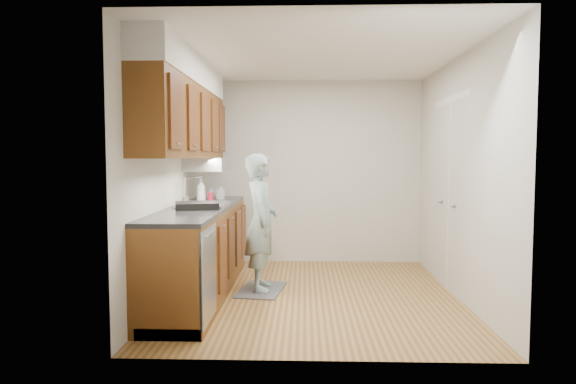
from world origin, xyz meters
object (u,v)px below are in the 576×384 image
object	(u,v)px
person	(261,213)
dish_rack	(197,206)
soda_can	(210,197)
soap_bottle_a	(201,190)
soap_bottle_c	(211,193)
soap_bottle_b	(221,192)

from	to	relation	value
person	dish_rack	size ratio (longest dim) A/B	3.99
person	dish_rack	xyz separation A→B (m)	(-0.61, -0.42, 0.12)
person	soda_can	size ratio (longest dim) A/B	14.37
soda_can	dish_rack	xyz separation A→B (m)	(-0.01, -0.72, -0.03)
person	soap_bottle_a	distance (m)	0.88
person	dish_rack	world-z (taller)	person
soap_bottle_c	soda_can	bearing A→B (deg)	-79.85
person	soap_bottle_c	distance (m)	1.05
soda_can	dish_rack	bearing A→B (deg)	-90.51
soap_bottle_b	soap_bottle_c	bearing A→B (deg)	162.81
soap_bottle_c	dish_rack	xyz separation A→B (m)	(0.08, -1.19, -0.04)
soap_bottle_a	soda_can	distance (m)	0.20
person	soap_bottle_c	bearing A→B (deg)	37.41
soap_bottle_b	person	bearing A→B (deg)	-52.48
person	soap_bottle_b	xyz separation A→B (m)	(-0.56, 0.73, 0.18)
person	soap_bottle_a	bearing A→B (deg)	55.47
soap_bottle_b	soda_can	size ratio (longest dim) A/B	1.57
soap_bottle_c	soap_bottle_b	bearing A→B (deg)	-17.19
soda_can	dish_rack	world-z (taller)	soda_can
soap_bottle_b	soda_can	bearing A→B (deg)	-96.31
soap_bottle_a	soda_can	bearing A→B (deg)	-43.39
soda_can	soap_bottle_c	bearing A→B (deg)	100.15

